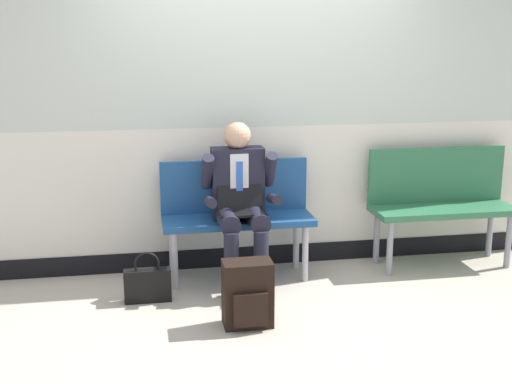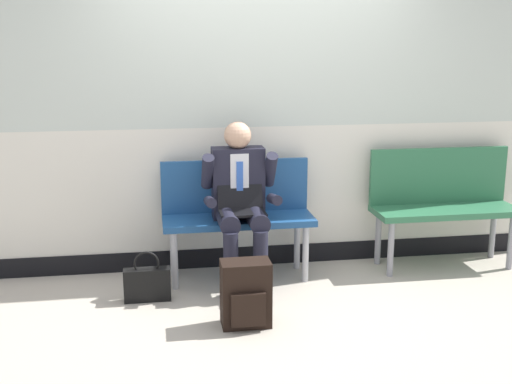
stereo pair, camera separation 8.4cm
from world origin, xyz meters
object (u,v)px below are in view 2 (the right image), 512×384
object	(u,v)px
bench_with_person	(237,209)
bench_empty	(442,198)
backpack	(246,294)
person_seated	(240,200)
handbag	(147,283)

from	to	relation	value
bench_with_person	bench_empty	distance (m)	1.72
bench_empty	backpack	distance (m)	2.06
bench_with_person	person_seated	size ratio (longest dim) A/B	0.94
bench_with_person	handbag	world-z (taller)	bench_with_person
bench_empty	handbag	distance (m)	2.52
handbag	backpack	bearing A→B (deg)	-39.54
bench_with_person	backpack	bearing A→B (deg)	-94.19
handbag	person_seated	bearing A→B (deg)	16.90
bench_empty	bench_with_person	bearing A→B (deg)	-179.84
backpack	person_seated	bearing A→B (deg)	84.70
bench_with_person	backpack	distance (m)	1.01
person_seated	handbag	size ratio (longest dim) A/B	3.34
backpack	handbag	size ratio (longest dim) A/B	1.19
person_seated	handbag	world-z (taller)	person_seated
person_seated	backpack	distance (m)	0.88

